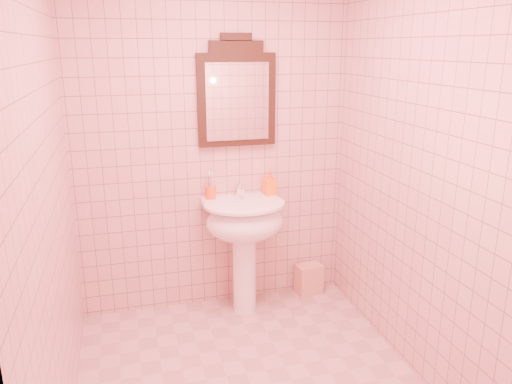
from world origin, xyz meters
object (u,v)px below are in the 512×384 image
object	(u,v)px
pedestal_sink	(244,229)
toothbrush_cup	(211,192)
mirror	(237,95)
towel	(309,279)
soap_dispenser	(270,183)

from	to	relation	value
pedestal_sink	toothbrush_cup	bearing A→B (deg)	143.83
mirror	toothbrush_cup	size ratio (longest dim) A/B	4.43
pedestal_sink	towel	distance (m)	0.80
pedestal_sink	mirror	xyz separation A→B (m)	(-0.00, 0.20, 0.94)
pedestal_sink	toothbrush_cup	distance (m)	0.36
pedestal_sink	towel	world-z (taller)	pedestal_sink
towel	pedestal_sink	bearing A→B (deg)	-165.75
mirror	soap_dispenser	distance (m)	0.69
mirror	toothbrush_cup	xyz separation A→B (m)	(-0.21, -0.05, -0.69)
pedestal_sink	toothbrush_cup	world-z (taller)	toothbrush_cup
soap_dispenser	towel	world-z (taller)	soap_dispenser
pedestal_sink	mirror	distance (m)	0.96
toothbrush_cup	soap_dispenser	world-z (taller)	soap_dispenser
toothbrush_cup	towel	xyz separation A→B (m)	(0.78, -0.01, -0.79)
toothbrush_cup	soap_dispenser	size ratio (longest dim) A/B	0.94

